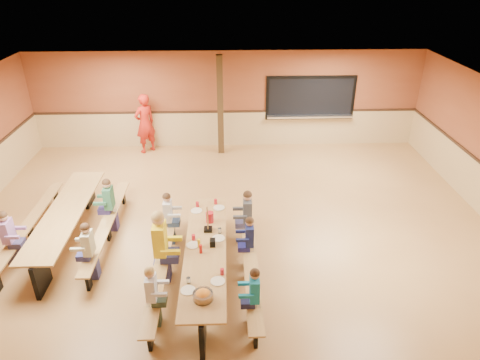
{
  "coord_description": "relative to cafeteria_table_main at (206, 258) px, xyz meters",
  "views": [
    {
      "loc": [
        -0.04,
        -7.89,
        5.48
      ],
      "look_at": [
        0.25,
        0.32,
        1.15
      ],
      "focal_mm": 32.0,
      "sensor_mm": 36.0,
      "label": 1
    }
  ],
  "objects": [
    {
      "name": "ground",
      "position": [
        0.45,
        1.56,
        -0.53
      ],
      "size": [
        12.0,
        12.0,
        0.0
      ],
      "primitive_type": "plane",
      "color": "olive",
      "rests_on": "ground"
    },
    {
      "name": "room_envelope",
      "position": [
        0.45,
        1.56,
        0.16
      ],
      "size": [
        12.04,
        10.04,
        3.02
      ],
      "color": "brown",
      "rests_on": "ground"
    },
    {
      "name": "kitchen_pass_through",
      "position": [
        3.05,
        6.52,
        0.96
      ],
      "size": [
        2.78,
        0.28,
        1.38
      ],
      "color": "black",
      "rests_on": "ground"
    },
    {
      "name": "structural_post",
      "position": [
        0.25,
        5.96,
        0.97
      ],
      "size": [
        0.18,
        0.18,
        3.0
      ],
      "primitive_type": "cube",
      "color": "#332211",
      "rests_on": "ground"
    },
    {
      "name": "cafeteria_table_main",
      "position": [
        0.0,
        0.0,
        0.0
      ],
      "size": [
        1.91,
        3.7,
        0.74
      ],
      "color": "#A57941",
      "rests_on": "ground"
    },
    {
      "name": "cafeteria_table_second",
      "position": [
        -2.99,
        1.4,
        0.0
      ],
      "size": [
        1.91,
        3.7,
        0.74
      ],
      "color": "#A57941",
      "rests_on": "ground"
    },
    {
      "name": "seated_child_white_left",
      "position": [
        -0.82,
        -1.05,
        0.05
      ],
      "size": [
        0.35,
        0.28,
        1.16
      ],
      "primitive_type": null,
      "color": "silver",
      "rests_on": "ground"
    },
    {
      "name": "seated_adult_yellow",
      "position": [
        -0.82,
        0.09,
        0.2
      ],
      "size": [
        0.49,
        0.4,
        1.46
      ],
      "primitive_type": null,
      "color": "yellow",
      "rests_on": "ground"
    },
    {
      "name": "seated_child_grey_left",
      "position": [
        -0.82,
        1.25,
        0.07
      ],
      "size": [
        0.36,
        0.29,
        1.18
      ],
      "primitive_type": null,
      "color": "silver",
      "rests_on": "ground"
    },
    {
      "name": "seated_child_teal_right",
      "position": [
        0.83,
        -1.13,
        0.05
      ],
      "size": [
        0.34,
        0.28,
        1.15
      ],
      "primitive_type": null,
      "color": "teal",
      "rests_on": "ground"
    },
    {
      "name": "seated_child_navy_right",
      "position": [
        0.83,
        0.35,
        0.05
      ],
      "size": [
        0.34,
        0.28,
        1.15
      ],
      "primitive_type": null,
      "color": "navy",
      "rests_on": "ground"
    },
    {
      "name": "seated_child_char_right",
      "position": [
        0.83,
        1.17,
        0.1
      ],
      "size": [
        0.39,
        0.32,
        1.25
      ],
      "primitive_type": null,
      "color": "#43454C",
      "rests_on": "ground"
    },
    {
      "name": "seated_child_purple_sec",
      "position": [
        -3.81,
        0.6,
        0.08
      ],
      "size": [
        0.37,
        0.3,
        1.21
      ],
      "primitive_type": null,
      "color": "#92639F",
      "rests_on": "ground"
    },
    {
      "name": "seated_child_green_sec",
      "position": [
        -2.16,
        1.8,
        0.1
      ],
      "size": [
        0.39,
        0.32,
        1.24
      ],
      "primitive_type": null,
      "color": "#2F6849",
      "rests_on": "ground"
    },
    {
      "name": "seated_child_tan_sec",
      "position": [
        -2.16,
        0.18,
        0.07
      ],
      "size": [
        0.36,
        0.3,
        1.2
      ],
      "primitive_type": null,
      "color": "beige",
      "rests_on": "ground"
    },
    {
      "name": "standing_woman",
      "position": [
        -2.07,
        6.11,
        0.4
      ],
      "size": [
        0.8,
        0.78,
        1.85
      ],
      "primitive_type": "imported",
      "rotation": [
        0.0,
        0.0,
        3.88
      ],
      "color": "#B21F14",
      "rests_on": "ground"
    },
    {
      "name": "punch_pitcher",
      "position": [
        0.06,
        0.88,
        0.32
      ],
      "size": [
        0.16,
        0.16,
        0.22
      ],
      "primitive_type": "cylinder",
      "color": "#B01720",
      "rests_on": "cafeteria_table_main"
    },
    {
      "name": "chip_bowl",
      "position": [
        0.01,
        -1.29,
        0.29
      ],
      "size": [
        0.32,
        0.32,
        0.15
      ],
      "primitive_type": null,
      "color": "orange",
      "rests_on": "cafeteria_table_main"
    },
    {
      "name": "napkin_dispenser",
      "position": [
        0.13,
        0.09,
        0.28
      ],
      "size": [
        0.1,
        0.14,
        0.13
      ],
      "primitive_type": "cube",
      "color": "black",
      "rests_on": "cafeteria_table_main"
    },
    {
      "name": "condiment_mustard",
      "position": [
        -0.12,
        0.05,
        0.3
      ],
      "size": [
        0.06,
        0.06,
        0.17
      ],
      "primitive_type": "cylinder",
      "color": "yellow",
      "rests_on": "cafeteria_table_main"
    },
    {
      "name": "condiment_ketchup",
      "position": [
        -0.08,
        -0.12,
        0.3
      ],
      "size": [
        0.06,
        0.06,
        0.17
      ],
      "primitive_type": "cylinder",
      "color": "#B2140F",
      "rests_on": "cafeteria_table_main"
    },
    {
      "name": "table_paddle",
      "position": [
        0.03,
        0.57,
        0.35
      ],
      "size": [
        0.16,
        0.16,
        0.56
      ],
      "color": "black",
      "rests_on": "cafeteria_table_main"
    },
    {
      "name": "place_settings",
      "position": [
        0.0,
        0.0,
        0.27
      ],
      "size": [
        0.65,
        3.3,
        0.11
      ],
      "primitive_type": null,
      "color": "beige",
      "rests_on": "cafeteria_table_main"
    }
  ]
}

